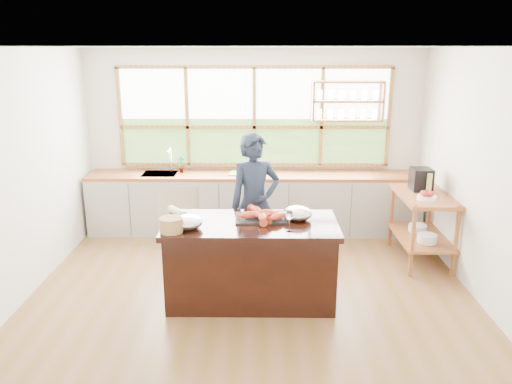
{
  "coord_description": "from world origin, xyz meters",
  "views": [
    {
      "loc": [
        0.12,
        -5.21,
        2.69
      ],
      "look_at": [
        0.05,
        0.15,
        1.14
      ],
      "focal_mm": 35.0,
      "sensor_mm": 36.0,
      "label": 1
    }
  ],
  "objects_px": {
    "cook": "(255,204)",
    "espresso_machine": "(421,179)",
    "wicker_basket": "(171,225)",
    "island": "(251,261)"
  },
  "relations": [
    {
      "from": "cook",
      "to": "espresso_machine",
      "type": "distance_m",
      "value": 2.23
    },
    {
      "from": "espresso_machine",
      "to": "wicker_basket",
      "type": "relative_size",
      "value": 1.23
    },
    {
      "from": "island",
      "to": "espresso_machine",
      "type": "distance_m",
      "value": 2.61
    },
    {
      "from": "island",
      "to": "cook",
      "type": "xyz_separation_m",
      "value": [
        0.03,
        0.77,
        0.41
      ]
    },
    {
      "from": "island",
      "to": "wicker_basket",
      "type": "relative_size",
      "value": 7.88
    },
    {
      "from": "cook",
      "to": "espresso_machine",
      "type": "height_order",
      "value": "cook"
    },
    {
      "from": "cook",
      "to": "espresso_machine",
      "type": "bearing_deg",
      "value": -5.84
    },
    {
      "from": "island",
      "to": "wicker_basket",
      "type": "bearing_deg",
      "value": -160.06
    },
    {
      "from": "cook",
      "to": "island",
      "type": "bearing_deg",
      "value": -111.77
    },
    {
      "from": "wicker_basket",
      "to": "cook",
      "type": "bearing_deg",
      "value": 51.97
    }
  ]
}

